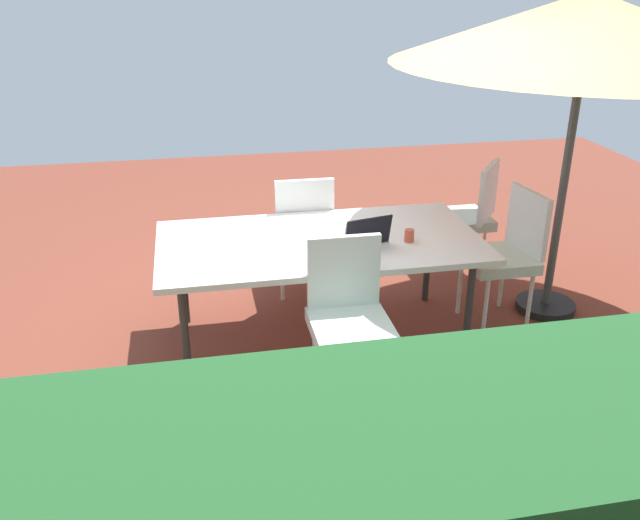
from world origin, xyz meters
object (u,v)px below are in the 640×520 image
(patio_umbrella, at_px, (587,29))
(chair_south, at_px, (303,227))
(chair_west, at_px, (507,251))
(laptop, at_px, (363,238))
(chair_north, at_px, (348,313))
(chair_southwest, at_px, (468,213))
(cup, at_px, (409,236))
(dining_table, at_px, (320,246))

(patio_umbrella, relative_size, chair_south, 2.60)
(patio_umbrella, relative_size, chair_west, 2.60)
(chair_south, distance_m, chair_west, 1.53)
(patio_umbrella, height_order, laptop, patio_umbrella)
(patio_umbrella, xyz_separation_m, chair_west, (0.41, 0.07, -1.48))
(chair_north, height_order, laptop, chair_north)
(chair_southwest, xyz_separation_m, laptop, (1.12, 0.92, 0.24))
(patio_umbrella, xyz_separation_m, cup, (1.20, 0.22, -1.25))
(chair_north, xyz_separation_m, chair_west, (-1.32, -0.69, 0.00))
(dining_table, relative_size, chair_south, 2.18)
(chair_south, height_order, chair_southwest, same)
(patio_umbrella, xyz_separation_m, chair_north, (1.73, 0.76, -1.48))
(dining_table, height_order, chair_west, chair_west)
(chair_north, bearing_deg, chair_southwest, 48.39)
(laptop, height_order, cup, laptop)
(chair_southwest, distance_m, laptop, 1.47)
(dining_table, distance_m, chair_north, 0.70)
(patio_umbrella, distance_m, chair_south, 2.39)
(chair_south, xyz_separation_m, chair_north, (-0.03, 1.42, 0.00))
(dining_table, xyz_separation_m, laptop, (-0.26, 0.14, 0.09))
(chair_north, relative_size, chair_southwest, 1.00)
(patio_umbrella, bearing_deg, chair_north, 23.74)
(chair_north, xyz_separation_m, cup, (-0.53, -0.54, 0.23))
(laptop, bearing_deg, chair_southwest, -153.13)
(chair_north, bearing_deg, chair_west, 28.49)
(chair_north, distance_m, chair_southwest, 1.99)
(dining_table, height_order, patio_umbrella, patio_umbrella)
(chair_south, bearing_deg, cup, 123.77)
(dining_table, height_order, chair_south, chair_south)
(cup, bearing_deg, chair_south, -57.50)
(chair_southwest, xyz_separation_m, chair_west, (0.03, 0.78, 0.00))
(chair_south, distance_m, chair_north, 1.42)
(patio_umbrella, bearing_deg, chair_south, -20.49)
(patio_umbrella, height_order, cup, patio_umbrella)
(chair_south, bearing_deg, chair_north, 92.34)
(chair_west, bearing_deg, dining_table, -97.54)
(patio_umbrella, distance_m, cup, 1.75)
(chair_west, bearing_deg, chair_southwest, 170.44)
(chair_west, xyz_separation_m, laptop, (1.09, 0.14, 0.24))
(dining_table, distance_m, patio_umbrella, 2.22)
(dining_table, relative_size, cup, 25.41)
(chair_southwest, distance_m, cup, 1.25)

